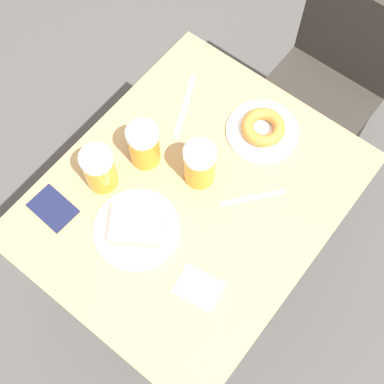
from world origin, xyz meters
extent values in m
plane|color=#474442|center=(0.00, 0.00, 0.00)|extent=(8.00, 8.00, 0.00)
cube|color=tan|center=(0.00, 0.00, 0.74)|extent=(0.74, 0.90, 0.03)
cylinder|color=black|center=(-0.33, -0.41, 0.36)|extent=(0.04, 0.04, 0.73)
cylinder|color=black|center=(-0.33, 0.41, 0.36)|extent=(0.04, 0.04, 0.73)
cylinder|color=black|center=(0.33, 0.41, 0.36)|extent=(0.04, 0.04, 0.73)
cube|color=#2D2823|center=(0.03, 0.69, 0.45)|extent=(0.40, 0.40, 0.02)
cube|color=#2D2823|center=(0.03, 0.87, 0.65)|extent=(0.40, 0.03, 0.38)
cylinder|color=#2D2823|center=(-0.14, 0.51, 0.22)|extent=(0.03, 0.03, 0.44)
cylinder|color=#2D2823|center=(0.21, 0.51, 0.22)|extent=(0.03, 0.03, 0.44)
cylinder|color=#2D2823|center=(-0.14, 0.86, 0.22)|extent=(0.03, 0.03, 0.44)
cylinder|color=#2D2823|center=(0.21, 0.86, 0.22)|extent=(0.03, 0.03, 0.44)
cylinder|color=white|center=(-0.05, -0.18, 0.76)|extent=(0.24, 0.24, 0.01)
cube|color=#D1B27F|center=(-0.05, -0.18, 0.79)|extent=(0.17, 0.17, 0.04)
cylinder|color=white|center=(0.04, 0.29, 0.76)|extent=(0.21, 0.21, 0.01)
torus|color=#B2702D|center=(0.04, 0.29, 0.79)|extent=(0.13, 0.13, 0.04)
cylinder|color=#C68C23|center=(-0.18, 0.01, 0.82)|extent=(0.09, 0.09, 0.12)
cylinder|color=white|center=(-0.18, 0.01, 0.89)|extent=(0.09, 0.09, 0.02)
cylinder|color=#C68C23|center=(-0.02, 0.06, 0.82)|extent=(0.09, 0.09, 0.12)
cylinder|color=white|center=(-0.02, 0.06, 0.89)|extent=(0.09, 0.09, 0.02)
cylinder|color=#C68C23|center=(-0.23, -0.12, 0.82)|extent=(0.09, 0.09, 0.12)
cylinder|color=white|center=(-0.23, -0.12, 0.89)|extent=(0.09, 0.09, 0.02)
cube|color=white|center=(0.18, -0.20, 0.76)|extent=(0.13, 0.10, 0.00)
cube|color=silver|center=(0.14, 0.10, 0.76)|extent=(0.13, 0.15, 0.00)
cube|color=silver|center=(-0.20, 0.22, 0.76)|extent=(0.11, 0.21, 0.00)
cube|color=#141938|center=(-0.28, -0.27, 0.76)|extent=(0.13, 0.09, 0.01)
camera|label=1|loc=(0.38, -0.48, 2.12)|focal=50.00mm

